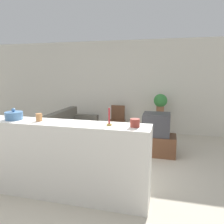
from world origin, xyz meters
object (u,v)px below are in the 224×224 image
object	(u,v)px
television	(156,124)
couch	(68,133)
wooden_chair	(117,119)
potted_plant	(160,102)
decorative_bowl	(14,116)

from	to	relation	value
television	couch	bearing A→B (deg)	176.72
wooden_chair	potted_plant	bearing A→B (deg)	5.73
couch	potted_plant	bearing A→B (deg)	29.82
couch	television	xyz separation A→B (m)	(2.16, -0.12, 0.39)
potted_plant	couch	bearing A→B (deg)	-150.18
wooden_chair	decorative_bowl	world-z (taller)	decorative_bowl
television	decorative_bowl	world-z (taller)	decorative_bowl
couch	wooden_chair	distance (m)	1.52
decorative_bowl	television	bearing A→B (deg)	45.47
couch	wooden_chair	world-z (taller)	wooden_chair
potted_plant	decorative_bowl	world-z (taller)	decorative_bowl
couch	television	world-z (taller)	television
television	decorative_bowl	size ratio (longest dim) A/B	2.30
couch	potted_plant	distance (m)	2.61
wooden_chair	television	bearing A→B (deg)	-47.21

